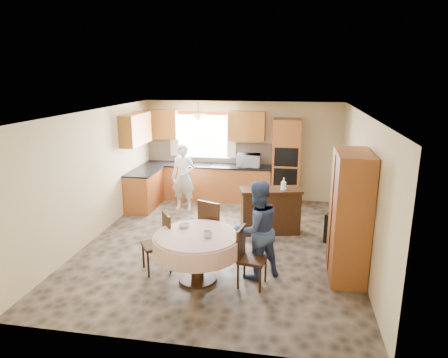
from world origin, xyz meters
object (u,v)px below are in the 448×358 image
cupboard (349,216)px  person_dining (257,230)px  chair_left (160,239)px  person_sink (183,177)px  sideboard (270,212)px  chair_back (213,225)px  dining_table (197,245)px  oven_tower (286,162)px  chair_right (248,254)px

cupboard → person_dining: bearing=-168.7°
chair_left → person_sink: (-0.44, 3.01, 0.26)m
person_dining → person_sink: bearing=-90.0°
sideboard → chair_left: bearing=-144.5°
cupboard → chair_back: 2.31m
dining_table → person_sink: size_ratio=0.86×
oven_tower → sideboard: oven_tower is taller
chair_right → person_sink: 3.78m
dining_table → chair_left: (-0.68, 0.24, -0.07)m
cupboard → chair_left: cupboard is taller
sideboard → dining_table: 2.40m
person_sink → cupboard: bearing=-35.0°
chair_back → cupboard: bearing=-165.6°
oven_tower → person_dining: size_ratio=1.34×
cupboard → person_dining: size_ratio=1.28×
cupboard → person_sink: bearing=142.2°
person_sink → person_dining: (2.01, -2.95, 0.00)m
cupboard → person_dining: 1.46m
chair_right → person_sink: (-1.91, 3.25, 0.28)m
oven_tower → chair_left: (-1.92, -3.88, -0.52)m
chair_left → dining_table: bearing=36.5°
person_dining → sideboard: bearing=-127.4°
dining_table → chair_left: 0.72m
oven_tower → person_sink: size_ratio=1.34×
dining_table → person_dining: bearing=18.4°
chair_left → person_sink: size_ratio=0.61×
cupboard → dining_table: 2.42m
chair_back → chair_right: bearing=151.4°
cupboard → dining_table: (-2.32, -0.58, -0.41)m
cupboard → chair_back: bearing=172.4°
dining_table → person_dining: person_dining is taller
chair_left → person_dining: bearing=58.3°
chair_back → person_dining: person_dining is taller
person_sink → person_dining: size_ratio=1.00×
sideboard → chair_left: chair_left is taller
chair_left → chair_back: 0.98m
chair_back → person_sink: person_sink is taller
dining_table → chair_right: 0.79m
cupboard → chair_right: size_ratio=2.19×
chair_back → chair_left: bearing=62.7°
person_dining → chair_right: bearing=35.9°
sideboard → chair_right: size_ratio=1.31×
chair_right → sideboard: bearing=3.8°
dining_table → chair_back: (0.07, 0.88, -0.02)m
chair_back → person_sink: 2.66m
sideboard → person_dining: (-0.10, -1.88, 0.36)m
sideboard → person_dining: bearing=-106.7°
chair_left → person_sink: bearing=154.6°
oven_tower → chair_left: oven_tower is taller
chair_back → chair_right: size_ratio=1.14×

